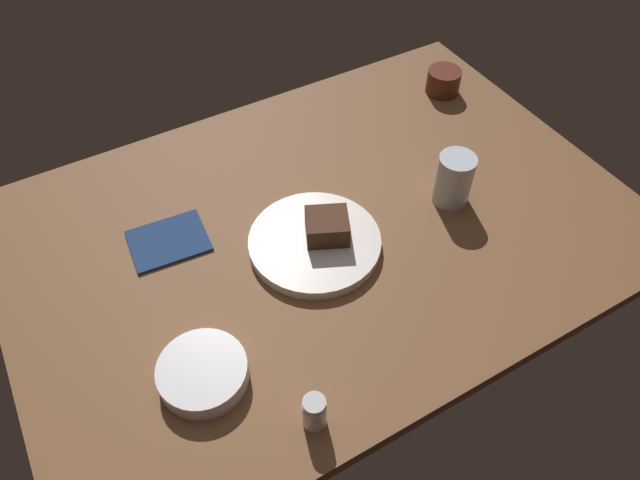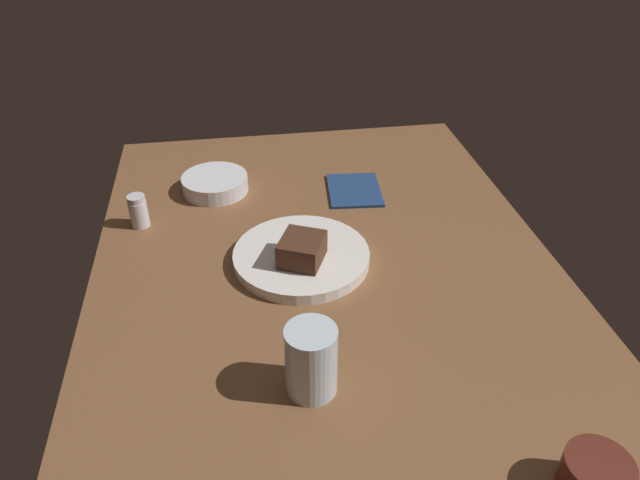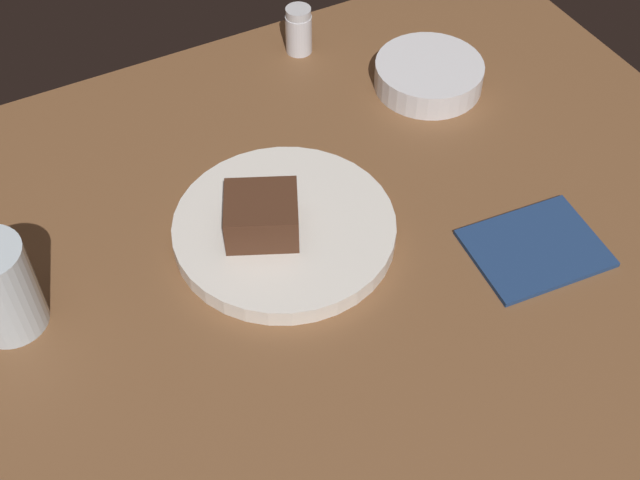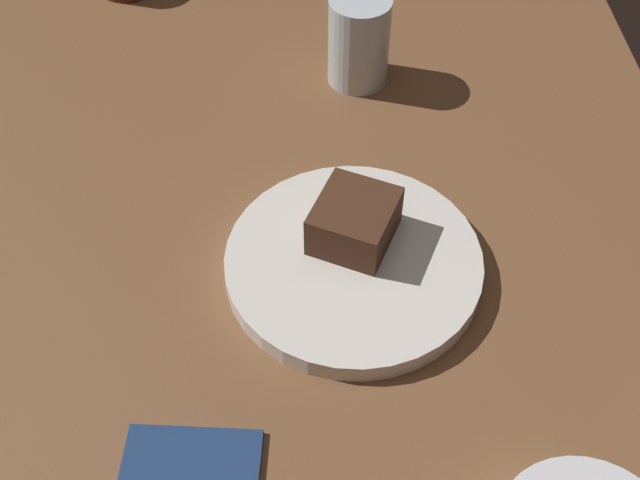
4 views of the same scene
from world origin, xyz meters
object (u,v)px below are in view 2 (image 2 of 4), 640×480
dessert_plate (301,257)px  salt_shaker (138,211)px  water_glass (311,360)px  side_bowl (215,184)px  chocolate_cake_slice (302,250)px  folded_napkin (354,190)px  coffee_cup (594,478)px

dessert_plate → salt_shaker: salt_shaker is taller
water_glass → side_bowl: size_ratio=0.76×
chocolate_cake_slice → salt_shaker: same height
dessert_plate → folded_napkin: dessert_plate is taller
water_glass → side_bowl: bearing=-167.8°
chocolate_cake_slice → water_glass: (27.39, -2.35, 1.00)cm
water_glass → coffee_cup: bearing=55.0°
dessert_plate → chocolate_cake_slice: size_ratio=3.17×
chocolate_cake_slice → water_glass: bearing=-4.9°
water_glass → side_bowl: 60.06cm
side_bowl → folded_napkin: side_bowl is taller
salt_shaker → folded_napkin: bearing=98.3°
water_glass → coffee_cup: 37.07cm
salt_shaker → water_glass: water_glass is taller
folded_napkin → chocolate_cake_slice: bearing=-29.8°
dessert_plate → folded_napkin: (-23.60, 14.82, -0.77)cm
salt_shaker → coffee_cup: salt_shaker is taller
dessert_plate → side_bowl: size_ratio=1.74×
side_bowl → coffee_cup: coffee_cup is taller
chocolate_cake_slice → water_glass: water_glass is taller
salt_shaker → folded_napkin: (-6.58, 44.94, -3.01)cm
water_glass → folded_napkin: 56.50cm
water_glass → chocolate_cake_slice: bearing=175.1°
salt_shaker → side_bowl: bearing=128.0°
dessert_plate → water_glass: 30.35cm
salt_shaker → water_glass: size_ratio=0.62×
chocolate_cake_slice → dessert_plate: bearing=176.2°
chocolate_cake_slice → side_bowl: (-31.21, -15.01, -2.67)cm
salt_shaker → folded_napkin: salt_shaker is taller
dessert_plate → coffee_cup: (51.12, 27.79, 1.82)cm
side_bowl → folded_napkin: bearing=80.4°
salt_shaker → folded_napkin: size_ratio=0.47×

